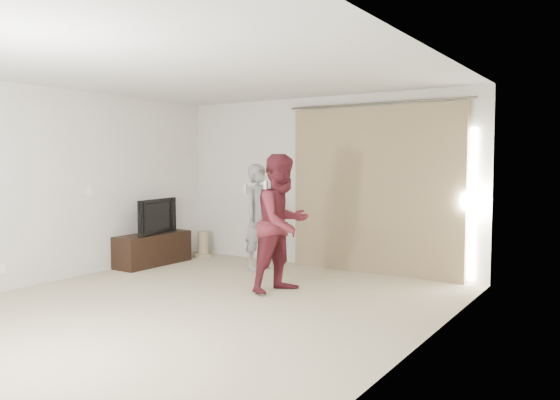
% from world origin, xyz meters
% --- Properties ---
extents(floor, '(5.50, 5.50, 0.00)m').
position_xyz_m(floor, '(0.00, 0.00, 0.00)').
color(floor, '#C1B090').
rests_on(floor, ground).
extents(wall_back, '(5.00, 0.04, 2.60)m').
position_xyz_m(wall_back, '(0.00, 2.75, 1.30)').
color(wall_back, silver).
rests_on(wall_back, ground).
extents(wall_left, '(0.04, 5.50, 2.60)m').
position_xyz_m(wall_left, '(-2.50, -0.00, 1.30)').
color(wall_left, silver).
rests_on(wall_left, ground).
extents(ceiling, '(5.00, 5.50, 0.01)m').
position_xyz_m(ceiling, '(0.00, 0.00, 2.60)').
color(ceiling, silver).
rests_on(ceiling, wall_back).
extents(curtain, '(2.80, 0.11, 2.46)m').
position_xyz_m(curtain, '(0.91, 2.68, 1.20)').
color(curtain, '#907958').
rests_on(curtain, ground).
extents(tv_console, '(0.44, 1.28, 0.49)m').
position_xyz_m(tv_console, '(-2.27, 1.40, 0.25)').
color(tv_console, black).
rests_on(tv_console, ground).
extents(tv, '(0.30, 0.96, 0.55)m').
position_xyz_m(tv, '(-2.27, 1.40, 0.76)').
color(tv, black).
rests_on(tv, tv_console).
extents(scratching_post, '(0.32, 0.32, 0.43)m').
position_xyz_m(scratching_post, '(-2.10, 2.40, 0.17)').
color(scratching_post, tan).
rests_on(scratching_post, ground).
extents(person_man, '(0.43, 0.61, 1.58)m').
position_xyz_m(person_man, '(-0.64, 2.00, 0.79)').
color(person_man, gray).
rests_on(person_man, ground).
extents(person_woman, '(0.81, 0.95, 1.71)m').
position_xyz_m(person_woman, '(0.40, 1.02, 0.85)').
color(person_woman, '#5A1B25').
rests_on(person_woman, ground).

